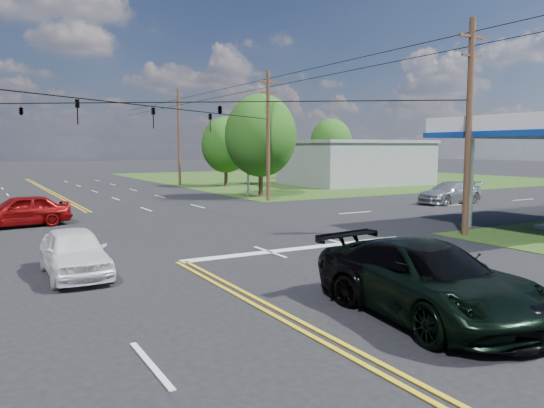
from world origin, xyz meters
TOP-DOWN VIEW (x-y plane):
  - ground at (0.00, 12.00)m, footprint 280.00×280.00m
  - grass_ne at (35.00, 44.00)m, footprint 46.00×48.00m
  - stop_bar at (5.00, 4.00)m, footprint 10.00×0.50m
  - retail_ne at (30.00, 32.00)m, footprint 14.00×10.00m
  - pole_se at (13.00, 3.00)m, footprint 1.60×0.28m
  - pole_ne at (13.00, 21.00)m, footprint 1.60×0.28m
  - pole_right_far at (13.00, 40.00)m, footprint 1.60×0.28m
  - span_wire_signals at (0.00, 12.00)m, footprint 26.00×18.00m
  - power_lines at (0.00, 10.00)m, footprint 26.04×100.00m
  - tree_right_a at (14.00, 24.00)m, footprint 5.70×5.70m
  - tree_right_b at (16.50, 36.00)m, footprint 4.94×4.94m
  - tree_far_r at (34.00, 42.00)m, footprint 5.32×5.32m
  - pickup_dkgreen at (3.00, -4.34)m, footprint 3.65×6.54m
  - suv_black at (3.00, -4.49)m, footprint 3.12×6.12m
  - pickup_white at (-3.50, 3.79)m, footprint 1.79×4.37m
  - sedan_red at (-4.08, 15.80)m, footprint 4.90×2.44m
  - sedan_far at (23.25, 13.00)m, footprint 5.48×2.57m
  - polesign_ne at (13.37, 24.98)m, footprint 2.08×0.41m

SIDE VIEW (x-z plane):
  - ground at x=0.00m, z-range 0.00..0.00m
  - grass_ne at x=35.00m, z-range -0.01..0.01m
  - stop_bar at x=5.00m, z-range -0.01..0.01m
  - pickup_white at x=-3.50m, z-range 0.00..1.48m
  - sedan_far at x=23.25m, z-range 0.00..1.55m
  - sedan_red at x=-4.08m, z-range 0.00..1.60m
  - suv_black at x=3.00m, z-range 0.00..1.70m
  - pickup_dkgreen at x=3.00m, z-range 0.00..1.73m
  - retail_ne at x=30.00m, z-range 0.00..4.40m
  - tree_right_b at x=16.50m, z-range 0.68..7.76m
  - tree_far_r at x=34.00m, z-range 0.73..8.36m
  - tree_right_a at x=14.00m, z-range 0.78..8.96m
  - pole_se at x=13.00m, z-range 0.17..9.67m
  - pole_ne at x=13.00m, z-range 0.17..9.67m
  - pole_right_far at x=13.00m, z-range 0.17..10.17m
  - polesign_ne at x=13.37m, z-range 2.02..9.55m
  - span_wire_signals at x=0.00m, z-range 5.43..6.56m
  - power_lines at x=0.00m, z-range 8.28..8.92m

